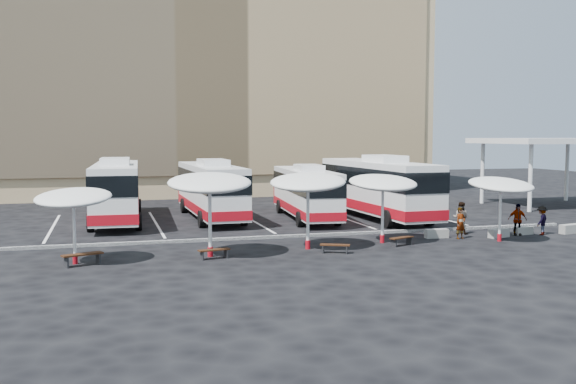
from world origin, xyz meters
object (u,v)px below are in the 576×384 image
object	(u,v)px
wood_bench_0	(82,256)
wood_bench_3	(402,239)
sunshade_3	(383,183)
conc_bench_3	(570,229)
wood_bench_1	(214,251)
passenger_3	(541,220)
bus_3	(377,186)
passenger_0	(461,223)
conc_bench_0	(437,234)
conc_bench_2	(523,231)
bus_0	(116,189)
bus_1	(210,188)
conc_bench_1	(499,233)
sunshade_0	(73,198)
wood_bench_2	(335,246)
passenger_1	(461,218)
sunshade_1	(210,183)
sunshade_2	(308,182)
passenger_2	(517,220)
sunshade_4	(501,185)
bus_2	(306,191)

from	to	relation	value
wood_bench_0	wood_bench_3	size ratio (longest dim) A/B	1.21
sunshade_3	conc_bench_3	size ratio (longest dim) A/B	2.70
sunshade_3	wood_bench_1	size ratio (longest dim) A/B	2.46
passenger_3	bus_3	bearing A→B (deg)	-91.19
conc_bench_3	passenger_0	distance (m)	6.87
conc_bench_0	conc_bench_2	distance (m)	5.14
bus_0	bus_1	xyz separation A→B (m)	(5.92, -0.07, -0.07)
conc_bench_1	conc_bench_2	world-z (taller)	conc_bench_1
bus_3	wood_bench_0	bearing A→B (deg)	-150.49
sunshade_0	conc_bench_3	distance (m)	26.12
bus_0	bus_1	bearing A→B (deg)	2.15
bus_1	wood_bench_2	bearing A→B (deg)	-77.21
passenger_0	passenger_1	world-z (taller)	passenger_1
sunshade_1	passenger_3	xyz separation A→B (m)	(18.30, 1.32, -2.50)
bus_3	wood_bench_1	size ratio (longest dim) A/B	9.11
bus_3	wood_bench_2	distance (m)	13.22
sunshade_2	sunshade_0	bearing A→B (deg)	-176.27
conc_bench_0	passenger_3	xyz separation A→B (m)	(5.98, -0.63, 0.56)
bus_3	wood_bench_2	xyz separation A→B (m)	(-6.96, -11.10, -1.80)
sunshade_0	bus_1	bearing A→B (deg)	59.42
passenger_1	passenger_2	bearing A→B (deg)	-160.94
sunshade_2	sunshade_3	world-z (taller)	sunshade_2
sunshade_4	passenger_3	xyz separation A→B (m)	(3.42, 1.22, -2.09)
bus_2	wood_bench_0	size ratio (longest dim) A/B	6.63
conc_bench_3	sunshade_2	bearing A→B (deg)	-177.32
conc_bench_2	conc_bench_0	bearing A→B (deg)	176.96
passenger_2	sunshade_0	bearing A→B (deg)	-158.05
bus_0	sunshade_3	xyz separation A→B (m)	(12.68, -12.04, 0.96)
bus_1	wood_bench_3	xyz separation A→B (m)	(7.33, -13.01, -1.67)
wood_bench_2	wood_bench_3	xyz separation A→B (m)	(3.86, 1.04, 0.00)
sunshade_2	passenger_1	world-z (taller)	sunshade_2
sunshade_1	conc_bench_3	size ratio (longest dim) A/B	3.15
bus_2	conc_bench_1	bearing A→B (deg)	-48.69
sunshade_1	passenger_0	distance (m)	13.68
bus_2	wood_bench_0	bearing A→B (deg)	-133.09
conc_bench_2	passenger_3	size ratio (longest dim) A/B	0.71
sunshade_1	wood_bench_3	bearing A→B (deg)	1.66
sunshade_1	sunshade_4	world-z (taller)	sunshade_1
wood_bench_1	conc_bench_3	bearing A→B (deg)	5.46
sunshade_4	wood_bench_1	bearing A→B (deg)	-177.41
bus_3	conc_bench_2	distance (m)	10.11
sunshade_2	wood_bench_1	xyz separation A→B (m)	(-4.69, -1.20, -2.86)
bus_1	wood_bench_3	bearing A→B (deg)	-61.71
bus_1	passenger_0	size ratio (longest dim) A/B	7.47
wood_bench_0	passenger_0	xyz separation A→B (m)	(18.80, 1.90, 0.43)
conc_bench_0	wood_bench_2	bearing A→B (deg)	-157.93
wood_bench_0	wood_bench_2	distance (m)	11.05
sunshade_0	sunshade_3	world-z (taller)	sunshade_3
wood_bench_1	conc_bench_1	world-z (taller)	conc_bench_1
bus_0	wood_bench_3	world-z (taller)	bus_0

